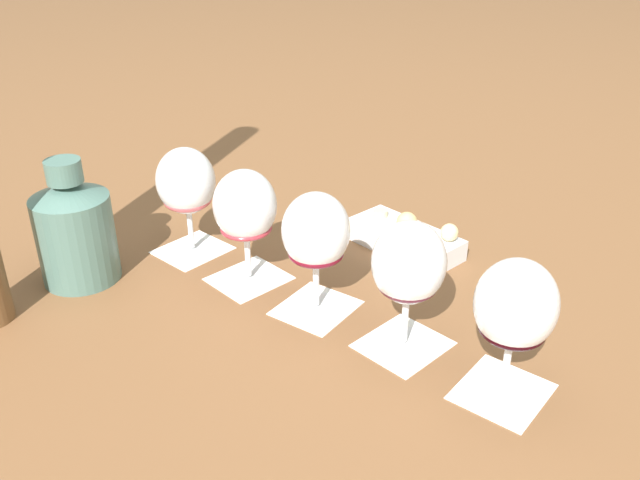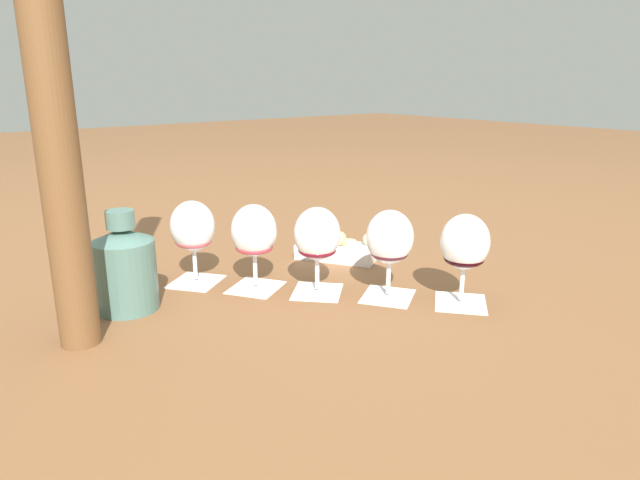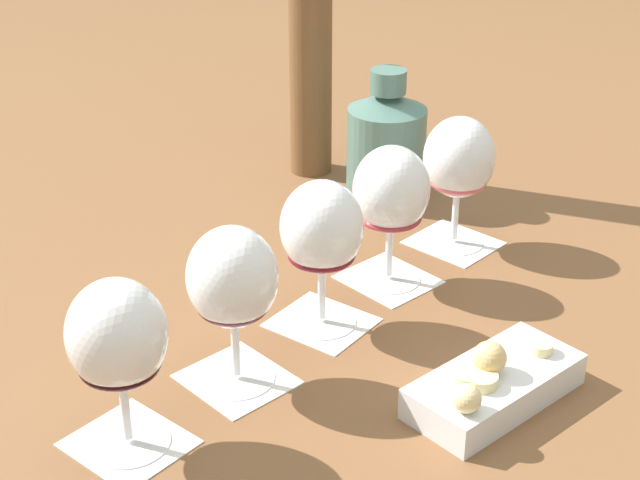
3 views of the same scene
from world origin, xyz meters
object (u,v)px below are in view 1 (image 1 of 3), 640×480
object	(u,v)px
ceramic_vase	(75,229)
wine_glass_4	(515,311)
snack_dish	(406,238)
wine_glass_0	(186,186)
wine_glass_3	(408,269)
wine_glass_2	(315,234)
wine_glass_1	(245,210)

from	to	relation	value
ceramic_vase	wine_glass_4	bearing A→B (deg)	54.37
wine_glass_4	snack_dish	distance (m)	0.35
wine_glass_0	wine_glass_3	size ratio (longest dim) A/B	1.00
wine_glass_4	snack_dish	world-z (taller)	wine_glass_4
wine_glass_3	snack_dish	world-z (taller)	wine_glass_3
wine_glass_0	wine_glass_2	world-z (taller)	same
wine_glass_2	wine_glass_4	world-z (taller)	same
wine_glass_2	snack_dish	world-z (taller)	wine_glass_2
wine_glass_2	ceramic_vase	xyz separation A→B (m)	(-0.14, -0.31, -0.03)
wine_glass_3	wine_glass_4	size ratio (longest dim) A/B	1.00
wine_glass_1	wine_glass_2	world-z (taller)	same
wine_glass_4	ceramic_vase	distance (m)	0.60
wine_glass_1	wine_glass_3	distance (m)	0.26
wine_glass_3	wine_glass_1	bearing A→B (deg)	-138.62
wine_glass_0	wine_glass_2	size ratio (longest dim) A/B	1.00
wine_glass_0	wine_glass_3	xyz separation A→B (m)	(0.30, 0.25, -0.00)
wine_glass_0	wine_glass_1	bearing A→B (deg)	37.08
wine_glass_3	ceramic_vase	world-z (taller)	ceramic_vase
wine_glass_4	snack_dish	bearing A→B (deg)	-179.14
wine_glass_1	ceramic_vase	xyz separation A→B (m)	(-0.05, -0.23, -0.03)
wine_glass_1	wine_glass_4	world-z (taller)	same
snack_dish	wine_glass_0	bearing A→B (deg)	-100.31
wine_glass_1	wine_glass_4	xyz separation A→B (m)	(0.30, 0.25, -0.00)
wine_glass_3	ceramic_vase	distance (m)	0.47
wine_glass_3	wine_glass_4	xyz separation A→B (m)	(0.11, 0.08, 0.00)
snack_dish	wine_glass_2	bearing A→B (deg)	-51.85
wine_glass_0	wine_glass_4	bearing A→B (deg)	39.46
ceramic_vase	snack_dish	bearing A→B (deg)	89.17
ceramic_vase	snack_dish	distance (m)	0.49
ceramic_vase	wine_glass_0	bearing A→B (deg)	108.43
wine_glass_0	wine_glass_1	distance (m)	0.13
wine_glass_1	wine_glass_4	distance (m)	0.39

